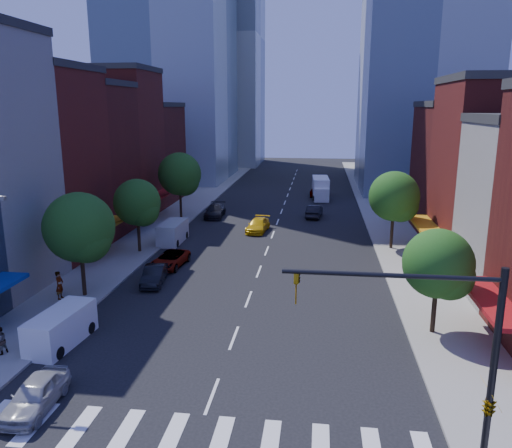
{
  "coord_description": "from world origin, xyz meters",
  "views": [
    {
      "loc": [
        4.62,
        -20.21,
        13.07
      ],
      "look_at": [
        0.31,
        13.66,
        5.0
      ],
      "focal_mm": 35.0,
      "sensor_mm": 36.0,
      "label": 1
    }
  ],
  "objects_px": {
    "parked_car_rear": "(215,211)",
    "parked_car_front": "(36,394)",
    "cargo_van_near": "(60,329)",
    "traffic_car_far": "(315,192)",
    "parked_car_second": "(154,275)",
    "parked_car_third": "(170,259)",
    "box_truck": "(321,189)",
    "traffic_car_oncoming": "(314,211)",
    "taxi": "(258,225)",
    "pedestrian_far": "(0,341)",
    "pedestrian_near": "(60,285)",
    "cargo_van_far": "(172,233)"
  },
  "relations": [
    {
      "from": "parked_car_rear",
      "to": "traffic_car_far",
      "type": "distance_m",
      "value": 19.71
    },
    {
      "from": "pedestrian_near",
      "to": "traffic_car_oncoming",
      "type": "bearing_deg",
      "value": -30.29
    },
    {
      "from": "traffic_car_far",
      "to": "pedestrian_far",
      "type": "xyz_separation_m",
      "value": [
        -16.08,
        -51.19,
        0.27
      ]
    },
    {
      "from": "parked_car_front",
      "to": "pedestrian_far",
      "type": "bearing_deg",
      "value": 134.14
    },
    {
      "from": "cargo_van_near",
      "to": "pedestrian_far",
      "type": "bearing_deg",
      "value": -140.87
    },
    {
      "from": "parked_car_third",
      "to": "traffic_car_oncoming",
      "type": "height_order",
      "value": "traffic_car_oncoming"
    },
    {
      "from": "parked_car_third",
      "to": "cargo_van_near",
      "type": "height_order",
      "value": "cargo_van_near"
    },
    {
      "from": "taxi",
      "to": "pedestrian_near",
      "type": "distance_m",
      "value": 23.86
    },
    {
      "from": "parked_car_rear",
      "to": "pedestrian_far",
      "type": "xyz_separation_m",
      "value": [
        -4.26,
        -35.42,
        0.16
      ]
    },
    {
      "from": "taxi",
      "to": "traffic_car_oncoming",
      "type": "height_order",
      "value": "traffic_car_oncoming"
    },
    {
      "from": "traffic_car_far",
      "to": "pedestrian_far",
      "type": "height_order",
      "value": "pedestrian_far"
    },
    {
      "from": "taxi",
      "to": "parked_car_third",
      "type": "bearing_deg",
      "value": -107.64
    },
    {
      "from": "traffic_car_far",
      "to": "parked_car_rear",
      "type": "bearing_deg",
      "value": 51.61
    },
    {
      "from": "taxi",
      "to": "traffic_car_oncoming",
      "type": "xyz_separation_m",
      "value": [
        5.89,
        7.84,
        0.06
      ]
    },
    {
      "from": "cargo_van_near",
      "to": "pedestrian_near",
      "type": "bearing_deg",
      "value": 123.41
    },
    {
      "from": "traffic_car_oncoming",
      "to": "pedestrian_near",
      "type": "distance_m",
      "value": 33.58
    },
    {
      "from": "cargo_van_far",
      "to": "taxi",
      "type": "height_order",
      "value": "cargo_van_far"
    },
    {
      "from": "taxi",
      "to": "traffic_car_far",
      "type": "height_order",
      "value": "taxi"
    },
    {
      "from": "cargo_van_near",
      "to": "taxi",
      "type": "distance_m",
      "value": 28.38
    },
    {
      "from": "parked_car_front",
      "to": "traffic_car_oncoming",
      "type": "relative_size",
      "value": 0.91
    },
    {
      "from": "parked_car_front",
      "to": "parked_car_second",
      "type": "height_order",
      "value": "parked_car_front"
    },
    {
      "from": "cargo_van_far",
      "to": "parked_car_third",
      "type": "bearing_deg",
      "value": -74.3
    },
    {
      "from": "cargo_van_near",
      "to": "box_truck",
      "type": "bearing_deg",
      "value": 78.45
    },
    {
      "from": "pedestrian_far",
      "to": "parked_car_third",
      "type": "bearing_deg",
      "value": -177.35
    },
    {
      "from": "cargo_van_far",
      "to": "traffic_car_oncoming",
      "type": "relative_size",
      "value": 1.05
    },
    {
      "from": "parked_car_second",
      "to": "parked_car_third",
      "type": "bearing_deg",
      "value": 82.29
    },
    {
      "from": "parked_car_second",
      "to": "cargo_van_near",
      "type": "height_order",
      "value": "cargo_van_near"
    },
    {
      "from": "parked_car_third",
      "to": "pedestrian_far",
      "type": "height_order",
      "value": "pedestrian_far"
    },
    {
      "from": "traffic_car_oncoming",
      "to": "parked_car_third",
      "type": "bearing_deg",
      "value": 67.09
    },
    {
      "from": "cargo_van_near",
      "to": "taxi",
      "type": "bearing_deg",
      "value": 79.19
    },
    {
      "from": "cargo_van_near",
      "to": "traffic_car_oncoming",
      "type": "height_order",
      "value": "cargo_van_near"
    },
    {
      "from": "parked_car_front",
      "to": "traffic_car_oncoming",
      "type": "bearing_deg",
      "value": 71.4
    },
    {
      "from": "parked_car_second",
      "to": "pedestrian_near",
      "type": "distance_m",
      "value": 6.73
    },
    {
      "from": "parked_car_rear",
      "to": "parked_car_front",
      "type": "bearing_deg",
      "value": -91.92
    },
    {
      "from": "pedestrian_far",
      "to": "parked_car_front",
      "type": "bearing_deg",
      "value": 65.13
    },
    {
      "from": "cargo_van_far",
      "to": "pedestrian_far",
      "type": "bearing_deg",
      "value": -95.47
    },
    {
      "from": "taxi",
      "to": "pedestrian_far",
      "type": "bearing_deg",
      "value": -103.01
    },
    {
      "from": "cargo_van_near",
      "to": "traffic_car_far",
      "type": "bearing_deg",
      "value": 79.81
    },
    {
      "from": "parked_car_third",
      "to": "parked_car_rear",
      "type": "distance_m",
      "value": 19.36
    },
    {
      "from": "parked_car_third",
      "to": "cargo_van_near",
      "type": "bearing_deg",
      "value": -92.04
    },
    {
      "from": "traffic_car_oncoming",
      "to": "pedestrian_far",
      "type": "xyz_separation_m",
      "value": [
        -16.18,
        -36.8,
        0.16
      ]
    },
    {
      "from": "parked_car_front",
      "to": "taxi",
      "type": "relative_size",
      "value": 0.87
    },
    {
      "from": "taxi",
      "to": "box_truck",
      "type": "bearing_deg",
      "value": 78.87
    },
    {
      "from": "parked_car_rear",
      "to": "taxi",
      "type": "xyz_separation_m",
      "value": [
        6.04,
        -6.46,
        -0.06
      ]
    },
    {
      "from": "parked_car_third",
      "to": "parked_car_front",
      "type": "bearing_deg",
      "value": -84.08
    },
    {
      "from": "parked_car_second",
      "to": "pedestrian_far",
      "type": "distance_m",
      "value": 12.75
    },
    {
      "from": "parked_car_second",
      "to": "parked_car_third",
      "type": "height_order",
      "value": "parked_car_second"
    },
    {
      "from": "parked_car_third",
      "to": "pedestrian_far",
      "type": "distance_m",
      "value": 16.68
    },
    {
      "from": "parked_car_second",
      "to": "parked_car_front",
      "type": "bearing_deg",
      "value": -97.71
    },
    {
      "from": "cargo_van_near",
      "to": "cargo_van_far",
      "type": "height_order",
      "value": "cargo_van_far"
    }
  ]
}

